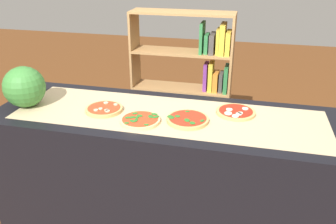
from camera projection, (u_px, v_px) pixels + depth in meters
counter at (168, 175)px, 2.40m from camera, size 2.24×0.74×0.91m
parchment_paper at (168, 115)px, 2.21m from camera, size 1.94×0.56×0.00m
pizza_mushroom_0 at (104, 109)px, 2.25m from camera, size 0.24×0.24×0.03m
pizza_spinach_1 at (140, 120)px, 2.10m from camera, size 0.24×0.24×0.03m
pizza_spinach_2 at (188, 119)px, 2.11m from camera, size 0.26×0.26×0.03m
pizza_mozzarella_3 at (236, 112)px, 2.22m from camera, size 0.25×0.25×0.02m
watermelon at (24, 87)px, 2.28m from camera, size 0.27×0.27×0.27m
bookshelf at (195, 87)px, 3.21m from camera, size 0.90×0.26×1.39m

